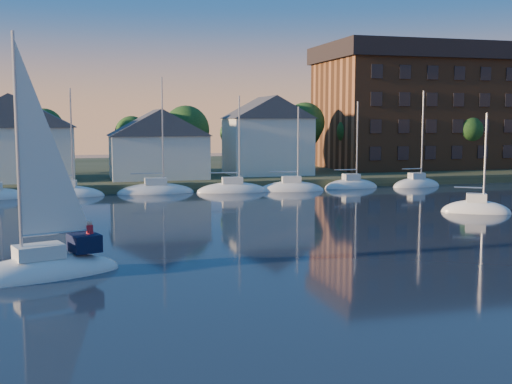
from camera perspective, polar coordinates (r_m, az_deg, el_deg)
name	(u,v)px	position (r m, az deg, el deg)	size (l,w,h in m)	color
shoreline_land	(185,173)	(95.41, -6.36, 1.68)	(160.00, 50.00, 2.00)	#303821
wooden_dock	(217,189)	(72.89, -3.48, 0.25)	(120.00, 3.00, 1.00)	brown
clubhouse_west	(14,137)	(77.22, -20.72, 4.60)	(13.65, 9.45, 9.64)	beige
clubhouse_centre	(158,143)	(76.47, -8.71, 4.33)	(11.55, 8.40, 8.08)	beige
clubhouse_east	(267,134)	(81.24, 1.00, 5.14)	(10.50, 8.40, 9.80)	beige
condo_block	(427,106)	(97.14, 14.97, 7.37)	(31.00, 17.00, 17.40)	brown
tree_line	(214,125)	(83.64, -3.75, 5.97)	(93.40, 5.40, 8.90)	#3C2C1B
moored_fleet	(149,193)	(68.69, -9.50, -0.13)	(71.50, 2.40, 12.05)	silver
hero_sailboat	(42,266)	(34.12, -18.46, -6.24)	(8.75, 5.20, 13.16)	silver
drifting_sailboat_right	(476,212)	(57.45, 18.96, -1.67)	(5.91, 4.55, 9.52)	silver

